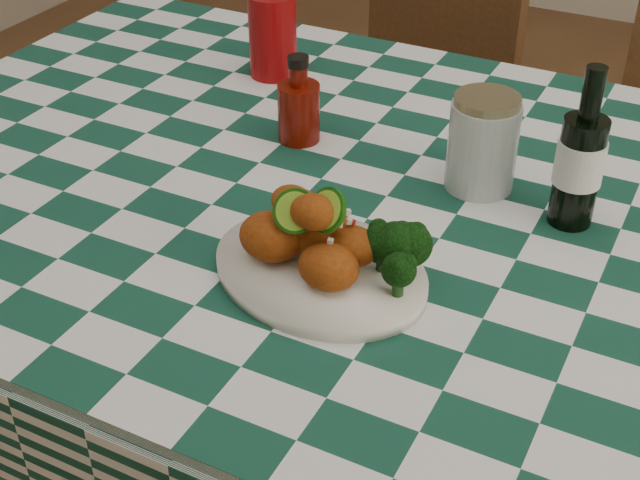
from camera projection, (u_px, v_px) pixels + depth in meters
The scene contains 9 objects.
dining_table at pixel (377, 399), 1.46m from camera, with size 1.66×1.06×0.79m, color #134131, non-canonical shape.
plate at pixel (320, 271), 1.08m from camera, with size 0.28×0.22×0.02m, color white, non-canonical shape.
fried_chicken_pile at pixel (317, 231), 1.05m from camera, with size 0.15×0.11×0.10m, color #963B0E, non-canonical shape.
broccoli_side at pixel (387, 255), 1.03m from camera, with size 0.09×0.09×0.07m, color black, non-canonical shape.
red_tumbler at pixel (273, 35), 1.53m from camera, with size 0.08×0.08×0.14m, color maroon.
ketchup_bottle at pixel (299, 99), 1.34m from camera, with size 0.06×0.06×0.14m, color #5E0D04, non-canonical shape.
mason_jar at pixel (483, 142), 1.22m from camera, with size 0.09×0.09×0.14m, color #B2BCBA, non-canonical shape.
beer_bottle at pixel (582, 148), 1.12m from camera, with size 0.06×0.06×0.22m, color black, non-canonical shape.
wooden_chair_left at pixel (393, 154), 2.07m from camera, with size 0.39×0.41×0.86m, color #472814, non-canonical shape.
Camera 1 is at (0.40, -0.98, 1.44)m, focal length 50.00 mm.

